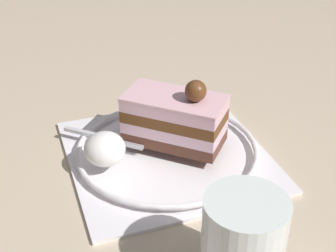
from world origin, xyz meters
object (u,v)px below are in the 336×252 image
at_px(cake_slice, 175,118).
at_px(fork, 106,138).
at_px(dessert_plate, 168,152).
at_px(drink_glass_near, 243,247).
at_px(whipped_cream_dollop, 105,149).

bearing_deg(cake_slice, fork, -107.93).
distance_m(cake_slice, fork, 0.10).
bearing_deg(dessert_plate, drink_glass_near, 2.00).
distance_m(cake_slice, drink_glass_near, 0.22).
xyz_separation_m(cake_slice, whipped_cream_dollop, (0.02, -0.09, -0.01)).
relative_size(cake_slice, whipped_cream_dollop, 2.76).
xyz_separation_m(whipped_cream_dollop, fork, (-0.05, 0.01, -0.02)).
xyz_separation_m(whipped_cream_dollop, drink_glass_near, (0.20, 0.09, 0.01)).
bearing_deg(drink_glass_near, whipped_cream_dollop, -155.82).
bearing_deg(cake_slice, whipped_cream_dollop, -76.46).
relative_size(dessert_plate, fork, 2.67).
height_order(dessert_plate, whipped_cream_dollop, whipped_cream_dollop).
height_order(cake_slice, drink_glass_near, cake_slice).
bearing_deg(cake_slice, dessert_plate, -52.30).
distance_m(cake_slice, whipped_cream_dollop, 0.10).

